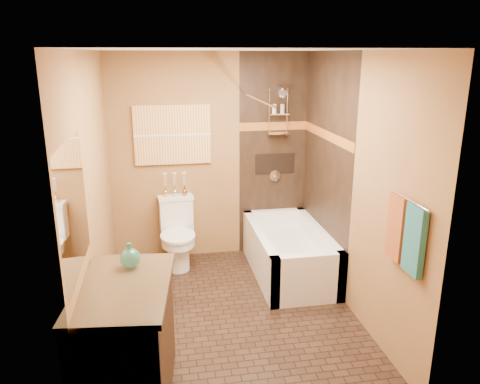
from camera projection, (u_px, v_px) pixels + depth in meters
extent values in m
plane|color=black|center=(231.00, 314.00, 4.62)|extent=(3.00, 3.00, 0.00)
cube|color=#9E703D|center=(94.00, 200.00, 4.06)|extent=(0.02, 3.00, 2.50)
cube|color=#9E703D|center=(354.00, 186.00, 4.46)|extent=(0.02, 3.00, 2.50)
cube|color=#9E703D|center=(211.00, 158.00, 5.68)|extent=(2.40, 0.02, 2.50)
cube|color=#9E703D|center=(268.00, 262.00, 2.85)|extent=(2.40, 0.02, 2.50)
plane|color=silver|center=(229.00, 50.00, 3.91)|extent=(3.00, 3.00, 0.00)
cube|color=black|center=(273.00, 156.00, 5.80)|extent=(0.85, 0.01, 2.50)
cube|color=black|center=(325.00, 168.00, 5.17)|extent=(0.01, 1.50, 2.50)
cube|color=#94481B|center=(274.00, 126.00, 5.68)|extent=(0.85, 0.01, 0.10)
cube|color=#94481B|center=(326.00, 135.00, 5.06)|extent=(0.01, 1.50, 0.10)
cube|color=black|center=(275.00, 164.00, 5.82)|extent=(0.50, 0.01, 0.25)
cylinder|color=silver|center=(279.00, 88.00, 5.43)|extent=(0.02, 0.26, 0.02)
cylinder|color=silver|center=(283.00, 94.00, 5.31)|extent=(0.11, 0.11, 0.09)
cylinder|color=silver|center=(275.00, 176.00, 5.85)|extent=(0.14, 0.02, 0.14)
cylinder|color=silver|center=(257.00, 99.00, 4.82)|extent=(0.03, 1.55, 0.03)
cylinder|color=silver|center=(408.00, 199.00, 3.41)|extent=(0.02, 0.55, 0.02)
cube|color=#21666E|center=(414.00, 240.00, 3.36)|extent=(0.05, 0.22, 0.52)
cube|color=#97421B|center=(397.00, 228.00, 3.61)|extent=(0.05, 0.22, 0.52)
cube|color=#C5812E|center=(173.00, 135.00, 5.49)|extent=(0.90, 0.04, 0.70)
cube|color=white|center=(74.00, 209.00, 3.05)|extent=(0.01, 1.00, 0.90)
cube|color=white|center=(308.00, 280.00, 4.72)|extent=(0.80, 0.10, 0.55)
cube|color=white|center=(274.00, 230.00, 6.04)|extent=(0.80, 0.10, 0.55)
cube|color=white|center=(259.00, 254.00, 5.32)|extent=(0.10, 1.50, 0.55)
cube|color=white|center=(318.00, 250.00, 5.44)|extent=(0.10, 1.50, 0.55)
cube|color=white|center=(289.00, 260.00, 5.41)|extent=(0.64, 1.34, 0.35)
cube|color=white|center=(176.00, 215.00, 5.69)|extent=(0.41, 0.22, 0.40)
cube|color=white|center=(175.00, 198.00, 5.63)|extent=(0.43, 0.24, 0.04)
cylinder|color=white|center=(179.00, 254.00, 5.50)|extent=(0.25, 0.25, 0.40)
cylinder|color=white|center=(178.00, 240.00, 5.45)|extent=(0.38, 0.38, 0.10)
cylinder|color=white|center=(178.00, 236.00, 5.44)|extent=(0.41, 0.41, 0.03)
cube|color=black|center=(126.00, 345.00, 3.40)|extent=(0.71, 1.05, 0.88)
cube|color=black|center=(123.00, 288.00, 3.27)|extent=(0.75, 1.11, 0.04)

